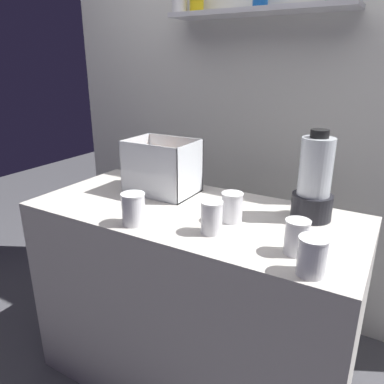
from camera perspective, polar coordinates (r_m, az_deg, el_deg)
The scene contains 10 objects.
ground_plane at distance 2.07m, azimuth -0.00°, elevation -26.55°, with size 8.00×8.00×0.00m, color #4C4C51.
counter at distance 1.77m, azimuth -0.00°, elevation -16.38°, with size 1.40×0.64×0.90m, color beige.
back_wall_unit at distance 2.15m, azimuth 10.59°, elevation 13.13°, with size 2.60×0.24×2.50m.
carrot_display_bin at distance 1.75m, azimuth -4.55°, elevation 2.44°, with size 0.31×0.23×0.25m.
blender_pitcher at distance 1.50m, azimuth 18.37°, elevation 1.34°, with size 0.16×0.16×0.35m.
juice_cup_pomegranate_far_left at distance 1.42m, azimuth -9.03°, elevation -2.88°, with size 0.09×0.09×0.12m.
juice_cup_beet_left at distance 1.33m, azimuth 3.05°, elevation -4.12°, with size 0.08×0.08×0.12m.
juice_cup_pomegranate_middle at distance 1.44m, azimuth 6.20°, elevation -2.64°, with size 0.08×0.08×0.12m.
juice_cup_pomegranate_right at distance 1.24m, azimuth 15.87°, elevation -6.99°, with size 0.08×0.08×0.12m.
juice_cup_beet_far_right at distance 1.13m, azimuth 18.06°, elevation -9.68°, with size 0.09×0.09×0.12m.
Camera 1 is at (0.73, -1.24, 1.49)m, focal length 34.47 mm.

